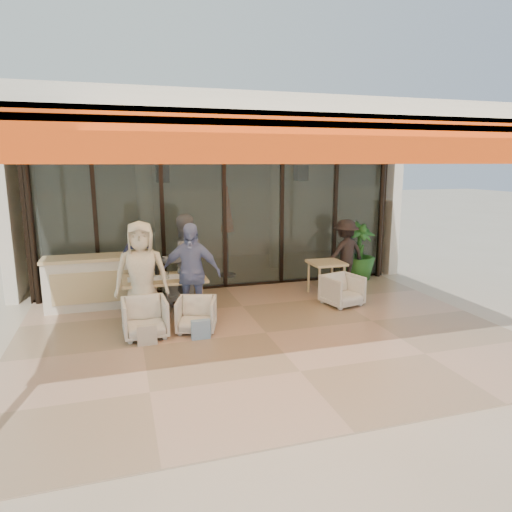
{
  "coord_description": "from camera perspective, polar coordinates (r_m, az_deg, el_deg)",
  "views": [
    {
      "loc": [
        -2.24,
        -6.83,
        2.81
      ],
      "look_at": [
        0.1,
        0.9,
        1.15
      ],
      "focal_mm": 32.0,
      "sensor_mm": 36.0,
      "label": 1
    }
  ],
  "objects": [
    {
      "name": "terrace_structure",
      "position": [
        6.96,
        2.06,
        15.23
      ],
      "size": [
        8.0,
        6.0,
        3.4
      ],
      "color": "silver",
      "rests_on": "ground"
    },
    {
      "name": "host_counter",
      "position": [
        9.42,
        -19.57,
        -3.07
      ],
      "size": [
        1.85,
        0.65,
        1.04
      ],
      "color": "silver",
      "rests_on": "ground"
    },
    {
      "name": "side_chair",
      "position": [
        9.24,
        10.73,
        -4.07
      ],
      "size": [
        0.81,
        0.78,
        0.69
      ],
      "primitive_type": "imported",
      "rotation": [
        0.0,
        0.0,
        0.26
      ],
      "color": "silver",
      "rests_on": "ground"
    },
    {
      "name": "chair_far_left",
      "position": [
        9.52,
        -14.39,
        -3.82
      ],
      "size": [
        0.73,
        0.7,
        0.68
      ],
      "primitive_type": "imported",
      "rotation": [
        0.0,
        0.0,
        3.01
      ],
      "color": "silver",
      "rests_on": "ground"
    },
    {
      "name": "dining_table",
      "position": [
        8.54,
        -11.44,
        -3.02
      ],
      "size": [
        1.5,
        0.9,
        0.93
      ],
      "color": "#DBC585",
      "rests_on": "ground"
    },
    {
      "name": "diner_periwinkle",
      "position": [
        8.1,
        -8.16,
        -2.17
      ],
      "size": [
        1.14,
        0.74,
        1.8
      ],
      "primitive_type": "imported",
      "rotation": [
        0.0,
        0.0,
        -0.32
      ],
      "color": "#7183BD",
      "rests_on": "ground"
    },
    {
      "name": "diner_navy",
      "position": [
        8.91,
        -14.4,
        -1.52
      ],
      "size": [
        0.65,
        0.47,
        1.69
      ],
      "primitive_type": "imported",
      "rotation": [
        0.0,
        0.0,
        3.04
      ],
      "color": "#181D36",
      "rests_on": "ground"
    },
    {
      "name": "chair_near_right",
      "position": [
        7.78,
        -7.47,
        -7.12
      ],
      "size": [
        0.77,
        0.75,
        0.65
      ],
      "primitive_type": "imported",
      "rotation": [
        0.0,
        0.0,
        -0.3
      ],
      "color": "silver",
      "rests_on": "ground"
    },
    {
      "name": "interior_block",
      "position": [
        12.37,
        -6.43,
        8.84
      ],
      "size": [
        9.05,
        3.62,
        3.52
      ],
      "color": "silver",
      "rests_on": "ground"
    },
    {
      "name": "potted_palm",
      "position": [
        11.25,
        12.65,
        0.61
      ],
      "size": [
        1.03,
        1.03,
        1.44
      ],
      "primitive_type": "imported",
      "rotation": [
        0.0,
        0.0,
        0.34
      ],
      "color": "#1E5919",
      "rests_on": "ground"
    },
    {
      "name": "diner_grey",
      "position": [
        8.96,
        -9.05,
        -0.71
      ],
      "size": [
        1.03,
        0.89,
        1.84
      ],
      "primitive_type": "imported",
      "rotation": [
        0.0,
        0.0,
        3.38
      ],
      "color": "slate",
      "rests_on": "ground"
    },
    {
      "name": "glass_storefront",
      "position": [
        10.16,
        -3.99,
        4.73
      ],
      "size": [
        8.08,
        0.1,
        3.2
      ],
      "color": "#9EADA3",
      "rests_on": "ground"
    },
    {
      "name": "standing_woman",
      "position": [
        10.64,
        11.08,
        0.37
      ],
      "size": [
        1.1,
        0.76,
        1.55
      ],
      "primitive_type": "imported",
      "rotation": [
        0.0,
        0.0,
        3.34
      ],
      "color": "black",
      "rests_on": "ground"
    },
    {
      "name": "side_table",
      "position": [
        9.82,
        8.78,
        -1.32
      ],
      "size": [
        0.7,
        0.7,
        0.74
      ],
      "color": "#DBC585",
      "rests_on": "ground"
    },
    {
      "name": "tote_bag_cream",
      "position": [
        7.38,
        -13.45,
        -9.69
      ],
      "size": [
        0.3,
        0.1,
        0.34
      ],
      "primitive_type": "cube",
      "color": "silver",
      "rests_on": "ground"
    },
    {
      "name": "chair_far_right",
      "position": [
        9.57,
        -9.36,
        -3.38
      ],
      "size": [
        0.73,
        0.68,
        0.72
      ],
      "primitive_type": "imported",
      "rotation": [
        0.0,
        0.0,
        3.18
      ],
      "color": "silver",
      "rests_on": "ground"
    },
    {
      "name": "terrace_floor",
      "position": [
        7.72,
        1.24,
        -9.7
      ],
      "size": [
        8.0,
        6.0,
        0.01
      ],
      "primitive_type": "cube",
      "color": "tan",
      "rests_on": "ground"
    },
    {
      "name": "tote_bag_blue",
      "position": [
        7.46,
        -6.93,
        -9.2
      ],
      "size": [
        0.3,
        0.1,
        0.34
      ],
      "primitive_type": "cube",
      "color": "#99BFD8",
      "rests_on": "ground"
    },
    {
      "name": "ground",
      "position": [
        7.72,
        1.24,
        -9.73
      ],
      "size": [
        70.0,
        70.0,
        0.0
      ],
      "primitive_type": "plane",
      "color": "#C6B293",
      "rests_on": "ground"
    },
    {
      "name": "diner_cream",
      "position": [
        8.01,
        -14.12,
        -2.33
      ],
      "size": [
        0.96,
        0.68,
        1.86
      ],
      "primitive_type": "imported",
      "rotation": [
        0.0,
        0.0,
        -0.1
      ],
      "color": "#EDE3C3",
      "rests_on": "ground"
    },
    {
      "name": "chair_near_left",
      "position": [
        7.69,
        -13.71,
        -7.32
      ],
      "size": [
        0.72,
        0.68,
        0.72
      ],
      "primitive_type": "imported",
      "rotation": [
        0.0,
        0.0,
        0.04
      ],
      "color": "silver",
      "rests_on": "ground"
    }
  ]
}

